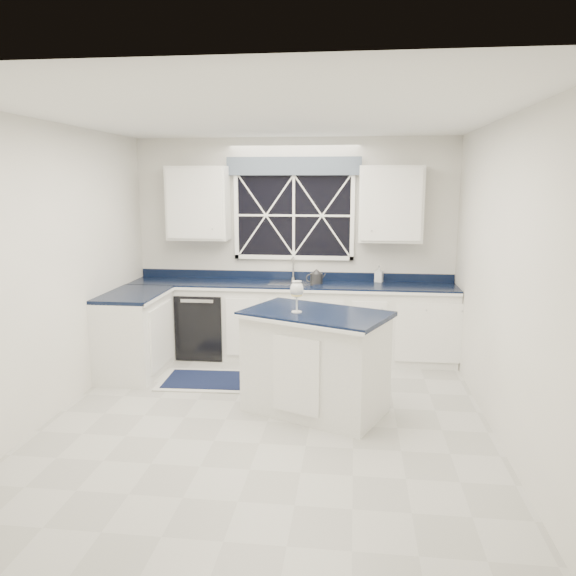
# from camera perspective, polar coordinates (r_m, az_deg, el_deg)

# --- Properties ---
(ground) EXTENTS (4.50, 4.50, 0.00)m
(ground) POSITION_cam_1_polar(r_m,az_deg,el_deg) (5.28, -2.10, -13.41)
(ground) COLOR #B1B1AC
(ground) RESTS_ON ground
(back_wall) EXTENTS (4.00, 0.10, 2.70)m
(back_wall) POSITION_cam_1_polar(r_m,az_deg,el_deg) (7.10, 0.62, 4.18)
(back_wall) COLOR silver
(back_wall) RESTS_ON ground
(base_cabinets) EXTENTS (3.99, 1.60, 0.90)m
(base_cabinets) POSITION_cam_1_polar(r_m,az_deg,el_deg) (6.85, -2.57, -3.73)
(base_cabinets) COLOR white
(base_cabinets) RESTS_ON ground
(countertop) EXTENTS (3.98, 0.64, 0.04)m
(countertop) POSITION_cam_1_polar(r_m,az_deg,el_deg) (6.87, 0.34, 0.33)
(countertop) COLOR black
(countertop) RESTS_ON base_cabinets
(dishwasher) EXTENTS (0.60, 0.58, 0.82)m
(dishwasher) POSITION_cam_1_polar(r_m,az_deg,el_deg) (7.18, -8.43, -3.50)
(dishwasher) COLOR black
(dishwasher) RESTS_ON ground
(window) EXTENTS (1.65, 0.09, 1.26)m
(window) POSITION_cam_1_polar(r_m,az_deg,el_deg) (7.01, 0.59, 8.03)
(window) COLOR black
(window) RESTS_ON ground
(upper_cabinets) EXTENTS (3.10, 0.34, 0.90)m
(upper_cabinets) POSITION_cam_1_polar(r_m,az_deg,el_deg) (6.89, 0.48, 8.56)
(upper_cabinets) COLOR white
(upper_cabinets) RESTS_ON ground
(faucet) EXTENTS (0.05, 0.20, 0.30)m
(faucet) POSITION_cam_1_polar(r_m,az_deg,el_deg) (7.03, 0.52, 2.04)
(faucet) COLOR #AFAFB1
(faucet) RESTS_ON countertop
(island) EXTENTS (1.51, 1.24, 0.97)m
(island) POSITION_cam_1_polar(r_m,az_deg,el_deg) (5.35, 2.82, -7.48)
(island) COLOR white
(island) RESTS_ON ground
(rug) EXTENTS (1.20, 0.76, 0.02)m
(rug) POSITION_cam_1_polar(r_m,az_deg,el_deg) (6.31, -7.53, -9.28)
(rug) COLOR beige
(rug) RESTS_ON ground
(kettle) EXTENTS (0.24, 0.20, 0.18)m
(kettle) POSITION_cam_1_polar(r_m,az_deg,el_deg) (6.84, 2.88, 1.14)
(kettle) COLOR #2C2C2F
(kettle) RESTS_ON countertop
(wine_glass) EXTENTS (0.12, 0.12, 0.29)m
(wine_glass) POSITION_cam_1_polar(r_m,az_deg,el_deg) (5.15, 0.90, -0.28)
(wine_glass) COLOR silver
(wine_glass) RESTS_ON island
(soap_bottle) EXTENTS (0.11, 0.12, 0.21)m
(soap_bottle) POSITION_cam_1_polar(r_m,az_deg,el_deg) (7.03, 9.22, 1.44)
(soap_bottle) COLOR silver
(soap_bottle) RESTS_ON countertop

